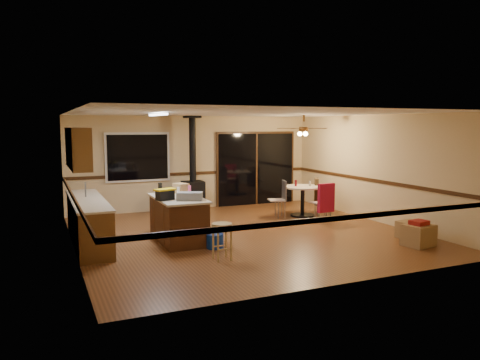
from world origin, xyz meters
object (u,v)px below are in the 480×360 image
toolbox_grey (190,196)px  chair_near (325,198)px  kitchen_island (178,219)px  wood_stove (193,185)px  bar_stool (222,242)px  chair_left (281,195)px  dining_table (303,196)px  blue_bucket (215,241)px  chair_right (317,191)px  box_corner_b (409,230)px  box_corner_a (418,235)px  toolbox_black (165,195)px  box_under_window (166,206)px

toolbox_grey → chair_near: toolbox_grey is taller
kitchen_island → wood_stove: wood_stove is taller
bar_stool → toolbox_grey: bearing=100.0°
chair_left → dining_table: bearing=-7.0°
blue_bucket → chair_right: 4.39m
blue_bucket → dining_table: 3.85m
dining_table → box_corner_b: (0.80, -2.95, -0.36)m
kitchen_island → box_corner_b: kitchen_island is taller
wood_stove → box_corner_b: 5.73m
blue_bucket → chair_right: (3.75, 2.23, 0.46)m
box_corner_a → box_corner_b: bearing=62.8°
kitchen_island → bar_stool: 1.65m
toolbox_black → dining_table: 4.31m
toolbox_black → wood_stove: bearing=63.6°
kitchen_island → chair_left: 3.38m
kitchen_island → wood_stove: (1.30, 3.05, 0.28)m
wood_stove → chair_right: bearing=-29.2°
bar_stool → toolbox_black: bearing=114.8°
kitchen_island → chair_near: bearing=5.8°
bar_stool → chair_near: 4.02m
toolbox_black → chair_left: 3.78m
dining_table → box_corner_b: bearing=-74.9°
bar_stool → chair_left: (2.77, 2.95, 0.26)m
kitchen_island → bar_stool: size_ratio=2.58×
kitchen_island → toolbox_black: bearing=-145.6°
toolbox_black → box_corner_a: (4.52, -2.03, -0.78)m
dining_table → chair_left: bearing=173.0°
toolbox_grey → bar_stool: toolbox_grey is taller
kitchen_island → toolbox_black: size_ratio=4.95×
chair_near → chair_right: bearing=67.0°
kitchen_island → chair_left: bearing=23.4°
kitchen_island → box_under_window: (0.56, 3.10, -0.27)m
toolbox_grey → box_corner_b: (4.37, -1.26, -0.80)m
box_corner_b → kitchen_island: bearing=159.4°
kitchen_island → box_corner_a: (4.20, -2.25, -0.24)m
chair_near → chair_right: same height
wood_stove → kitchen_island: bearing=-113.1°
bar_stool → blue_bucket: (0.16, 0.79, -0.19)m
chair_left → box_corner_a: 3.78m
chair_right → chair_left: bearing=-176.5°
chair_near → blue_bucket: bearing=-160.0°
wood_stove → box_under_window: (-0.74, 0.05, -0.55)m
dining_table → box_under_window: (-3.13, 1.83, -0.36)m
dining_table → chair_right: chair_right is taller
dining_table → chair_left: (-0.60, 0.07, 0.05)m
bar_stool → box_corner_a: (3.88, -0.64, -0.12)m
chair_near → box_corner_a: (0.40, -2.63, -0.39)m
toolbox_grey → chair_left: toolbox_grey is taller
toolbox_black → toolbox_grey: bearing=-25.4°
box_corner_b → box_under_window: bearing=129.4°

